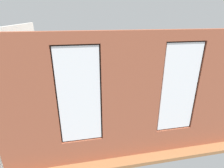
{
  "coord_description": "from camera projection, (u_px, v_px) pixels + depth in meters",
  "views": [
    {
      "loc": [
        1.12,
        6.12,
        3.36
      ],
      "look_at": [
        0.0,
        0.4,
        1.09
      ],
      "focal_mm": 28.0,
      "sensor_mm": 36.0,
      "label": 1
    }
  ],
  "objects": [
    {
      "name": "ground_plane",
      "position": [
        110.0,
        107.0,
        7.03
      ],
      "size": [
        6.68,
        6.09,
        0.1
      ],
      "primitive_type": "cube",
      "color": "#99663D"
    },
    {
      "name": "brick_wall_with_windows",
      "position": [
        131.0,
        102.0,
        4.03
      ],
      "size": [
        6.08,
        0.3,
        3.11
      ],
      "color": "#9E5138",
      "rests_on": "ground_plane"
    },
    {
      "name": "white_wall_right",
      "position": [
        22.0,
        75.0,
        5.74
      ],
      "size": [
        0.1,
        5.09,
        3.11
      ],
      "primitive_type": "cube",
      "color": "silver",
      "rests_on": "ground_plane"
    },
    {
      "name": "couch_by_window",
      "position": [
        99.0,
        131.0,
        4.93
      ],
      "size": [
        1.79,
        0.87,
        0.8
      ],
      "color": "black",
      "rests_on": "ground_plane"
    },
    {
      "name": "couch_left",
      "position": [
        166.0,
        94.0,
        7.23
      ],
      "size": [
        0.93,
        1.76,
        0.8
      ],
      "rotation": [
        0.0,
        0.0,
        1.54
      ],
      "color": "black",
      "rests_on": "ground_plane"
    },
    {
      "name": "coffee_table",
      "position": [
        108.0,
        93.0,
        7.18
      ],
      "size": [
        1.56,
        0.7,
        0.45
      ],
      "color": "olive",
      "rests_on": "ground_plane"
    },
    {
      "name": "cup_ceramic",
      "position": [
        103.0,
        90.0,
        7.18
      ],
      "size": [
        0.09,
        0.09,
        0.11
      ],
      "primitive_type": "cylinder",
      "color": "silver",
      "rests_on": "coffee_table"
    },
    {
      "name": "candle_jar",
      "position": [
        97.0,
        93.0,
        6.96
      ],
      "size": [
        0.08,
        0.08,
        0.12
      ],
      "primitive_type": "cylinder",
      "color": "#B7333D",
      "rests_on": "coffee_table"
    },
    {
      "name": "table_plant_small",
      "position": [
        118.0,
        87.0,
        7.3
      ],
      "size": [
        0.15,
        0.15,
        0.23
      ],
      "color": "#9E5638",
      "rests_on": "coffee_table"
    },
    {
      "name": "remote_gray",
      "position": [
        108.0,
        92.0,
        7.15
      ],
      "size": [
        0.16,
        0.15,
        0.02
      ],
      "primitive_type": "cube",
      "rotation": [
        0.0,
        0.0,
        0.81
      ],
      "color": "#59595B",
      "rests_on": "coffee_table"
    },
    {
      "name": "remote_silver",
      "position": [
        112.0,
        93.0,
        7.08
      ],
      "size": [
        0.16,
        0.15,
        0.02
      ],
      "primitive_type": "cube",
      "rotation": [
        0.0,
        0.0,
        0.88
      ],
      "color": "#B2B2B7",
      "rests_on": "coffee_table"
    },
    {
      "name": "media_console",
      "position": [
        40.0,
        102.0,
        6.76
      ],
      "size": [
        1.22,
        0.42,
        0.49
      ],
      "primitive_type": "cube",
      "color": "black",
      "rests_on": "ground_plane"
    },
    {
      "name": "tv_flatscreen",
      "position": [
        38.0,
        88.0,
        6.56
      ],
      "size": [
        0.96,
        0.2,
        0.65
      ],
      "color": "black",
      "rests_on": "media_console"
    },
    {
      "name": "potted_plant_corner_near_left",
      "position": [
        150.0,
        72.0,
        9.1
      ],
      "size": [
        1.04,
        0.98,
        1.17
      ],
      "color": "beige",
      "rests_on": "ground_plane"
    },
    {
      "name": "potted_plant_mid_room_small",
      "position": [
        126.0,
        87.0,
        8.14
      ],
      "size": [
        0.23,
        0.23,
        0.41
      ],
      "color": "beige",
      "rests_on": "ground_plane"
    },
    {
      "name": "potted_plant_foreground_right",
      "position": [
        53.0,
        78.0,
        8.19
      ],
      "size": [
        0.74,
        0.7,
        1.22
      ],
      "color": "brown",
      "rests_on": "ground_plane"
    },
    {
      "name": "potted_plant_by_left_couch",
      "position": [
        145.0,
        82.0,
        8.32
      ],
      "size": [
        0.38,
        0.38,
        0.66
      ],
      "color": "#47423D",
      "rests_on": "ground_plane"
    },
    {
      "name": "potted_plant_between_couches",
      "position": [
        144.0,
        117.0,
        5.15
      ],
      "size": [
        1.06,
        0.91,
        1.14
      ],
      "color": "brown",
      "rests_on": "ground_plane"
    }
  ]
}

